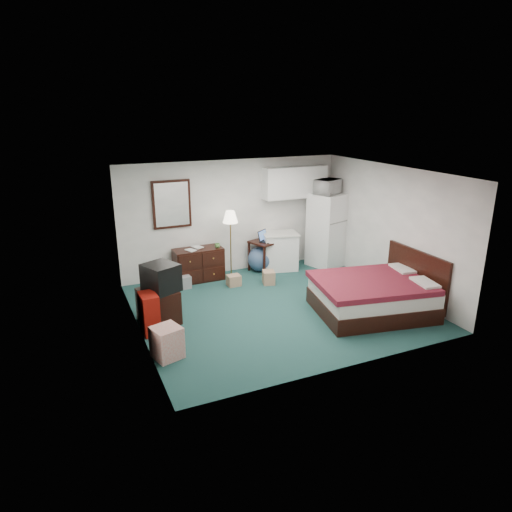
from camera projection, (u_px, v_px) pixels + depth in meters
name	position (u px, v px, depth m)	size (l,w,h in m)	color
floor	(277.00, 307.00, 8.51)	(5.00, 4.50, 0.01)	#15393B
ceiling	(279.00, 173.00, 7.73)	(5.00, 4.50, 0.01)	silver
walls	(278.00, 243.00, 8.12)	(5.01, 4.51, 2.50)	silver
mirror	(172.00, 204.00, 9.41)	(0.80, 0.06, 1.00)	white
upper_cabinets	(295.00, 182.00, 10.26)	(1.50, 0.35, 0.70)	white
headboard	(416.00, 276.00, 8.51)	(0.06, 1.56, 1.00)	black
dresser	(199.00, 264.00, 9.75)	(1.04, 0.47, 0.71)	black
floor_lamp	(231.00, 245.00, 9.77)	(0.32, 0.32, 1.49)	#BB8A3A
desk	(264.00, 256.00, 10.32)	(0.55, 0.55, 0.70)	black
exercise_ball	(260.00, 259.00, 10.33)	(0.56, 0.56, 0.56)	#395580
kitchen_counter	(280.00, 252.00, 10.43)	(0.75, 0.57, 0.82)	white
fridge	(327.00, 230.00, 10.55)	(0.70, 0.70, 1.70)	white
bed	(372.00, 296.00, 8.20)	(1.96, 1.53, 0.63)	maroon
tv_stand	(159.00, 306.00, 7.85)	(0.59, 0.64, 0.59)	black
suitcase	(149.00, 314.00, 7.45)	(0.26, 0.42, 0.68)	maroon
retail_box	(167.00, 342.00, 6.74)	(0.39, 0.39, 0.49)	silver
file_bin	(181.00, 282.00, 9.37)	(0.37, 0.28, 0.26)	gray
cardboard_box_a	(234.00, 280.00, 9.52)	(0.27, 0.23, 0.23)	#99755C
cardboard_box_b	(269.00, 277.00, 9.61)	(0.24, 0.28, 0.28)	#99755C
laptop	(267.00, 236.00, 10.15)	(0.35, 0.28, 0.24)	black
crt_tv	(161.00, 278.00, 7.68)	(0.51, 0.55, 0.47)	black
microwave	(328.00, 185.00, 10.17)	(0.60, 0.33, 0.41)	white
book_a	(187.00, 246.00, 9.43)	(0.17, 0.02, 0.23)	#99755C
book_b	(193.00, 243.00, 9.62)	(0.18, 0.02, 0.25)	#99755C
mug	(217.00, 245.00, 9.70)	(0.12, 0.09, 0.12)	#588D44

